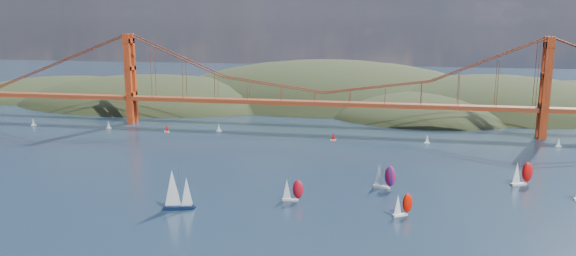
% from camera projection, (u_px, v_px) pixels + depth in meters
% --- Properties ---
extents(headlands, '(725.00, 225.00, 96.00)m').
position_uv_depth(headlands, '(399.00, 122.00, 418.47)').
color(headlands, black).
rests_on(headlands, ground).
extents(bridge, '(552.00, 12.00, 55.00)m').
position_uv_depth(bridge, '(321.00, 75.00, 323.24)').
color(bridge, maroon).
rests_on(bridge, ground).
extents(sloop_navy, '(10.64, 7.22, 15.80)m').
position_uv_depth(sloop_navy, '(177.00, 190.00, 194.10)').
color(sloop_navy, black).
rests_on(sloop_navy, ground).
extents(racer_0, '(7.84, 3.30, 8.94)m').
position_uv_depth(racer_0, '(292.00, 190.00, 203.46)').
color(racer_0, silver).
rests_on(racer_0, ground).
extents(racer_1, '(7.43, 6.18, 8.55)m').
position_uv_depth(racer_1, '(402.00, 204.00, 188.41)').
color(racer_1, white).
rests_on(racer_1, ground).
extents(racer_3, '(9.30, 6.50, 10.42)m').
position_uv_depth(racer_3, '(522.00, 173.00, 222.16)').
color(racer_3, silver).
rests_on(racer_3, ground).
extents(racer_rwb, '(9.27, 6.37, 10.37)m').
position_uv_depth(racer_rwb, '(384.00, 176.00, 218.27)').
color(racer_rwb, white).
rests_on(racer_rwb, ground).
extents(distant_boat_0, '(3.00, 2.00, 4.70)m').
position_uv_depth(distant_boat_0, '(33.00, 122.00, 340.96)').
color(distant_boat_0, silver).
rests_on(distant_boat_0, ground).
extents(distant_boat_1, '(3.00, 2.00, 4.70)m').
position_uv_depth(distant_boat_1, '(109.00, 125.00, 332.16)').
color(distant_boat_1, silver).
rests_on(distant_boat_1, ground).
extents(distant_boat_2, '(3.00, 2.00, 4.70)m').
position_uv_depth(distant_boat_2, '(167.00, 128.00, 322.36)').
color(distant_boat_2, silver).
rests_on(distant_boat_2, ground).
extents(distant_boat_3, '(3.00, 2.00, 4.70)m').
position_uv_depth(distant_boat_3, '(219.00, 127.00, 323.88)').
color(distant_boat_3, silver).
rests_on(distant_boat_3, ground).
extents(distant_boat_4, '(3.00, 2.00, 4.70)m').
position_uv_depth(distant_boat_4, '(559.00, 142.00, 286.06)').
color(distant_boat_4, silver).
rests_on(distant_boat_4, ground).
extents(distant_boat_8, '(3.00, 2.00, 4.70)m').
position_uv_depth(distant_boat_8, '(427.00, 139.00, 293.95)').
color(distant_boat_8, silver).
rests_on(distant_boat_8, ground).
extents(distant_boat_9, '(3.00, 2.00, 4.70)m').
position_uv_depth(distant_boat_9, '(333.00, 136.00, 301.04)').
color(distant_boat_9, silver).
rests_on(distant_boat_9, ground).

